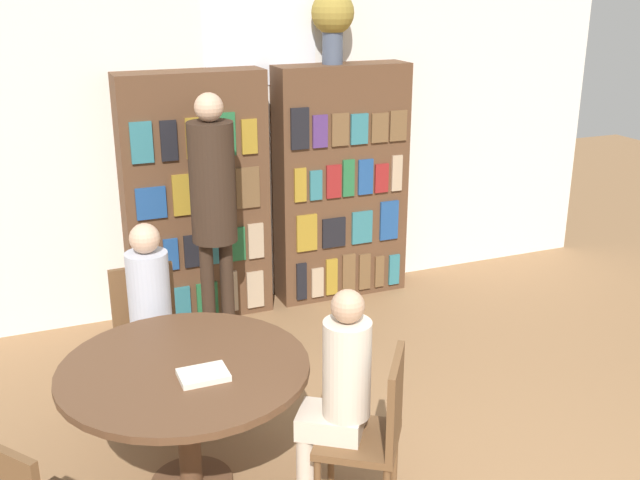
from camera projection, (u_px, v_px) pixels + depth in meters
The scene contains 11 objects.
wall_back at pixel (262, 122), 6.03m from camera, with size 6.40×0.07×3.00m.
bookshelf_left at pixel (196, 199), 5.81m from camera, with size 1.12×0.34×1.96m.
bookshelf_right at pixel (341, 184), 6.26m from camera, with size 1.12×0.34×1.96m.
flower_vase at pixel (333, 18), 5.79m from camera, with size 0.34×0.34×0.56m.
reading_table at pixel (185, 384), 3.85m from camera, with size 1.29×1.29×0.73m.
chair_left_side at pixel (148, 329), 4.74m from camera, with size 0.41×0.41×0.89m.
chair_far_side at pixel (374, 428), 3.70m from camera, with size 0.56×0.56×0.89m.
seated_reader_left at pixel (152, 310), 4.52m from camera, with size 0.26×0.37×1.24m.
seated_reader_right at pixel (337, 391), 3.67m from camera, with size 0.40×0.38×1.22m.
librarian_standing at pixel (213, 192), 5.31m from camera, with size 0.33×0.60×1.86m.
open_book_on_table at pixel (203, 375), 3.69m from camera, with size 0.24×0.18×0.03m.
Camera 1 is at (-1.87, -2.09, 2.59)m, focal length 42.00 mm.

